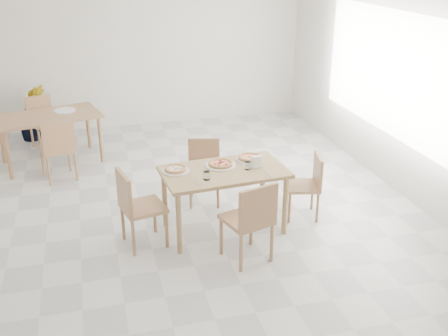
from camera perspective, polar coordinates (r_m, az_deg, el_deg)
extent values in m
plane|color=silver|center=(6.61, -5.62, -4.44)|extent=(7.00, 7.00, 0.00)
plane|color=silver|center=(9.48, -9.65, 12.80)|extent=(6.00, 0.00, 6.00)
plane|color=silver|center=(2.96, 5.13, -10.69)|extent=(6.00, 0.00, 6.00)
plane|color=silver|center=(7.17, 18.53, 8.67)|extent=(0.00, 7.00, 7.00)
cube|color=white|center=(7.38, 17.24, 10.02)|extent=(1.60, 0.02, 3.20)
cube|color=tan|center=(5.80, 0.00, -0.41)|extent=(1.42, 0.88, 0.04)
cylinder|color=tan|center=(5.53, -4.92, -6.06)|extent=(0.06, 0.06, 0.71)
cylinder|color=tan|center=(5.91, 6.66, -4.10)|extent=(0.06, 0.06, 0.71)
cylinder|color=tan|center=(6.08, -6.47, -3.30)|extent=(0.06, 0.06, 0.71)
cylinder|color=tan|center=(6.43, 4.21, -1.68)|extent=(0.06, 0.06, 0.71)
cube|color=tan|center=(5.39, 2.48, -5.61)|extent=(0.55, 0.55, 0.04)
cube|color=tan|center=(5.14, 3.77, -4.25)|extent=(0.44, 0.17, 0.42)
cylinder|color=tan|center=(5.74, 2.96, -6.44)|extent=(0.04, 0.04, 0.43)
cylinder|color=tan|center=(5.56, -0.30, -7.45)|extent=(0.04, 0.04, 0.43)
cylinder|color=tan|center=(5.47, 5.22, -8.09)|extent=(0.04, 0.04, 0.43)
cylinder|color=tan|center=(5.29, 1.86, -9.23)|extent=(0.04, 0.04, 0.43)
cube|color=tan|center=(6.58, -2.18, -0.55)|extent=(0.48, 0.48, 0.04)
cube|color=tan|center=(6.66, -2.20, 1.71)|extent=(0.39, 0.13, 0.38)
cylinder|color=tan|center=(6.52, -3.66, -2.88)|extent=(0.03, 0.03, 0.39)
cylinder|color=tan|center=(6.51, -0.66, -2.85)|extent=(0.03, 0.03, 0.39)
cylinder|color=tan|center=(6.82, -3.58, -1.63)|extent=(0.03, 0.03, 0.39)
cylinder|color=tan|center=(6.82, -0.72, -1.60)|extent=(0.03, 0.03, 0.39)
cube|color=tan|center=(5.71, -8.78, -4.26)|extent=(0.52, 0.52, 0.04)
cube|color=tan|center=(5.56, -10.84, -2.58)|extent=(0.13, 0.43, 0.41)
cylinder|color=tan|center=(5.72, -6.26, -6.72)|extent=(0.04, 0.04, 0.42)
cylinder|color=tan|center=(6.03, -7.55, -5.14)|extent=(0.04, 0.04, 0.42)
cylinder|color=tan|center=(5.62, -9.82, -7.53)|extent=(0.04, 0.04, 0.42)
cylinder|color=tan|center=(5.93, -10.94, -5.86)|extent=(0.04, 0.04, 0.42)
cube|color=tan|center=(6.31, 8.50, -1.96)|extent=(0.47, 0.47, 0.04)
cube|color=tan|center=(6.26, 10.19, -0.25)|extent=(0.13, 0.39, 0.37)
cylinder|color=tan|center=(6.52, 6.71, -3.02)|extent=(0.03, 0.03, 0.38)
cylinder|color=tan|center=(6.23, 7.13, -4.36)|extent=(0.03, 0.03, 0.38)
cylinder|color=tan|center=(6.58, 9.58, -2.96)|extent=(0.03, 0.03, 0.38)
cylinder|color=tan|center=(6.29, 10.13, -4.29)|extent=(0.03, 0.03, 0.38)
cylinder|color=white|center=(6.06, 2.79, 0.95)|extent=(0.31, 0.31, 0.02)
cylinder|color=white|center=(5.77, -5.30, -0.31)|extent=(0.30, 0.30, 0.02)
cylinder|color=white|center=(5.89, -0.39, 0.28)|extent=(0.34, 0.34, 0.02)
cylinder|color=#E1A66A|center=(6.06, 2.80, 1.08)|extent=(0.35, 0.35, 0.01)
torus|color=#E1A66A|center=(6.06, 2.80, 1.17)|extent=(0.35, 0.35, 0.03)
cylinder|color=#EF472A|center=(6.06, 2.80, 1.16)|extent=(0.27, 0.27, 0.01)
ellipsoid|color=#215112|center=(6.05, 2.80, 1.22)|extent=(0.04, 0.02, 0.01)
cylinder|color=#E1A66A|center=(5.77, -5.31, -0.17)|extent=(0.28, 0.28, 0.01)
torus|color=#E1A66A|center=(5.76, -5.31, -0.08)|extent=(0.28, 0.28, 0.03)
cylinder|color=white|center=(5.76, -5.31, -0.09)|extent=(0.21, 0.21, 0.01)
cylinder|color=#E1A66A|center=(5.88, -0.39, 0.42)|extent=(0.35, 0.35, 0.01)
torus|color=#E1A66A|center=(5.88, -0.39, 0.51)|extent=(0.35, 0.35, 0.03)
cylinder|color=#EF472A|center=(5.88, -0.39, 0.50)|extent=(0.27, 0.27, 0.01)
cylinder|color=white|center=(5.80, 2.55, 0.25)|extent=(0.07, 0.07, 0.09)
cylinder|color=white|center=(5.54, -1.90, -0.84)|extent=(0.07, 0.07, 0.09)
cube|color=silver|center=(5.86, 3.55, 0.09)|extent=(0.13, 0.07, 0.01)
cube|color=white|center=(5.83, 3.57, 0.72)|extent=(0.12, 0.05, 0.12)
cube|color=silver|center=(5.70, 4.74, -0.65)|extent=(0.04, 0.17, 0.01)
cube|color=silver|center=(5.49, -2.91, -1.57)|extent=(0.03, 0.18, 0.01)
cube|color=tan|center=(8.14, -18.62, 5.36)|extent=(1.61, 1.15, 0.04)
cylinder|color=tan|center=(7.85, -22.43, 1.27)|extent=(0.06, 0.06, 0.71)
cylinder|color=tan|center=(8.07, -13.27, 2.99)|extent=(0.06, 0.06, 0.71)
cylinder|color=tan|center=(8.50, -23.07, 2.77)|extent=(0.06, 0.06, 0.71)
cylinder|color=tan|center=(8.70, -14.56, 4.34)|extent=(0.06, 0.06, 0.71)
cube|color=tan|center=(7.62, -17.69, 2.01)|extent=(0.53, 0.53, 0.04)
cube|color=tan|center=(7.36, -17.55, 3.18)|extent=(0.43, 0.15, 0.41)
cylinder|color=tan|center=(7.90, -16.50, 1.11)|extent=(0.04, 0.04, 0.42)
cylinder|color=tan|center=(7.84, -19.11, 0.59)|extent=(0.04, 0.04, 0.42)
cylinder|color=tan|center=(7.57, -15.80, 0.20)|extent=(0.04, 0.04, 0.42)
cylinder|color=tan|center=(7.50, -18.52, -0.35)|extent=(0.04, 0.04, 0.42)
cube|color=tan|center=(8.89, -18.94, 4.66)|extent=(0.54, 0.54, 0.04)
cube|color=tan|center=(9.00, -19.53, 6.23)|extent=(0.39, 0.19, 0.39)
cylinder|color=tan|center=(8.75, -19.43, 2.78)|extent=(0.04, 0.04, 0.40)
cylinder|color=tan|center=(8.86, -17.32, 3.29)|extent=(0.04, 0.04, 0.40)
cylinder|color=tan|center=(9.07, -20.18, 3.37)|extent=(0.04, 0.04, 0.40)
cylinder|color=tan|center=(9.17, -18.13, 3.86)|extent=(0.04, 0.04, 0.40)
cylinder|color=white|center=(8.24, -16.95, 6.00)|extent=(0.32, 0.32, 0.02)
imported|color=#296C20|center=(9.36, -20.20, 5.70)|extent=(0.63, 0.58, 0.94)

